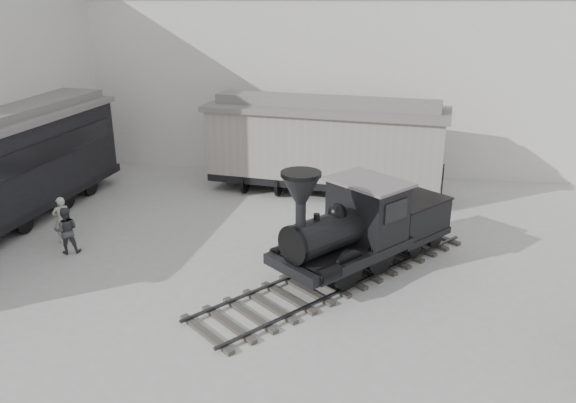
% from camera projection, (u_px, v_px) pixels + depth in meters
% --- Properties ---
extents(ground, '(90.00, 90.00, 0.00)m').
position_uv_depth(ground, '(257.00, 325.00, 14.67)').
color(ground, '#9E9E9B').
extents(north_wall, '(34.00, 2.51, 11.00)m').
position_uv_depth(north_wall, '(320.00, 53.00, 26.66)').
color(north_wall, silver).
rests_on(north_wall, ground).
extents(locomotive, '(8.25, 9.22, 3.60)m').
position_uv_depth(locomotive, '(359.00, 231.00, 17.22)').
color(locomotive, '#34302C').
rests_on(locomotive, ground).
extents(boxcar, '(10.49, 4.40, 4.17)m').
position_uv_depth(boxcar, '(325.00, 143.00, 23.96)').
color(boxcar, black).
rests_on(boxcar, ground).
extents(visitor_a, '(0.72, 0.68, 1.66)m').
position_uv_depth(visitor_a, '(62.00, 220.00, 19.38)').
color(visitor_a, '#B0B3A4').
rests_on(visitor_a, ground).
extents(visitor_b, '(0.96, 0.86, 1.61)m').
position_uv_depth(visitor_b, '(66.00, 230.00, 18.58)').
color(visitor_b, '#3C3C40').
rests_on(visitor_b, ground).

